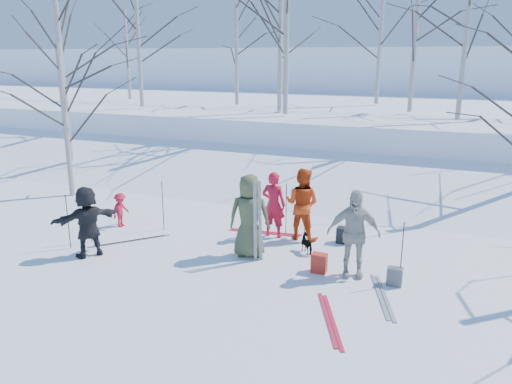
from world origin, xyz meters
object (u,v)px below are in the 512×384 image
at_px(skier_red_seated, 121,210).
at_px(skier_cream_east, 353,234).
at_px(skier_grey_west, 87,222).
at_px(dog, 308,243).
at_px(skier_olive_center, 249,216).
at_px(backpack_grey, 395,276).
at_px(skier_red_north, 274,204).
at_px(skier_redor_behind, 302,204).
at_px(backpack_red, 319,263).
at_px(backpack_dark, 344,235).

xyz_separation_m(skier_red_seated, skier_cream_east, (6.43, -0.72, 0.47)).
height_order(skier_red_seated, skier_grey_west, skier_grey_west).
xyz_separation_m(skier_cream_east, dog, (-1.22, 0.87, -0.71)).
xyz_separation_m(skier_olive_center, backpack_grey, (3.31, -0.31, -0.77)).
distance_m(skier_red_north, dog, 1.49).
xyz_separation_m(skier_cream_east, backpack_grey, (0.90, -0.13, -0.74)).
bearing_deg(skier_olive_center, skier_redor_behind, -132.00).
height_order(skier_cream_east, backpack_red, skier_cream_east).
relative_size(skier_olive_center, skier_cream_east, 1.03).
relative_size(skier_olive_center, dog, 3.63).
relative_size(skier_red_north, backpack_grey, 4.46).
height_order(backpack_red, backpack_grey, backpack_red).
bearing_deg(skier_olive_center, skier_grey_west, 7.24).
bearing_deg(skier_olive_center, skier_cream_east, 160.44).
bearing_deg(backpack_dark, skier_grey_west, -149.75).
relative_size(skier_cream_east, backpack_dark, 4.66).
height_order(skier_red_seated, backpack_red, skier_red_seated).
height_order(skier_cream_east, skier_grey_west, skier_cream_east).
distance_m(skier_red_north, skier_red_seated, 4.18).
xyz_separation_m(backpack_red, backpack_dark, (0.09, 1.91, -0.01)).
relative_size(skier_olive_center, backpack_red, 4.59).
height_order(skier_cream_east, dog, skier_cream_east).
bearing_deg(backpack_grey, backpack_red, 179.19).
bearing_deg(backpack_red, skier_red_north, 134.79).
distance_m(dog, backpack_grey, 2.34).
bearing_deg(backpack_grey, skier_red_north, 152.15).
xyz_separation_m(skier_red_north, dog, (1.14, -0.72, -0.62)).
bearing_deg(backpack_red, backpack_dark, 87.30).
bearing_deg(skier_red_seated, backpack_red, -97.19).
bearing_deg(backpack_red, skier_grey_west, -167.52).
bearing_deg(skier_redor_behind, backpack_dark, -168.92).
xyz_separation_m(skier_grey_west, backpack_grey, (6.71, 1.12, -0.64)).
relative_size(skier_red_seated, dog, 1.76).
xyz_separation_m(skier_red_seated, backpack_dark, (5.85, 1.08, -0.27)).
bearing_deg(skier_olive_center, backpack_grey, 159.29).
distance_m(skier_red_north, backpack_red, 2.48).
bearing_deg(skier_red_north, skier_red_seated, 11.47).
distance_m(skier_olive_center, skier_cream_east, 2.42).
bearing_deg(dog, skier_redor_behind, -109.56).
bearing_deg(skier_grey_west, skier_cream_east, 135.30).
relative_size(skier_red_north, skier_cream_east, 0.91).
bearing_deg(skier_red_north, skier_grey_west, 38.81).
bearing_deg(skier_red_north, backpack_red, 134.23).
distance_m(skier_red_north, skier_cream_east, 2.85).
bearing_deg(skier_redor_behind, skier_red_seated, 17.70).
xyz_separation_m(backpack_red, backpack_grey, (1.57, -0.02, -0.02)).
bearing_deg(skier_olive_center, skier_red_north, -107.59).
distance_m(skier_olive_center, skier_red_north, 1.42).
xyz_separation_m(skier_red_seated, skier_grey_west, (0.61, -1.97, 0.36)).
bearing_deg(skier_cream_east, backpack_red, 174.06).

